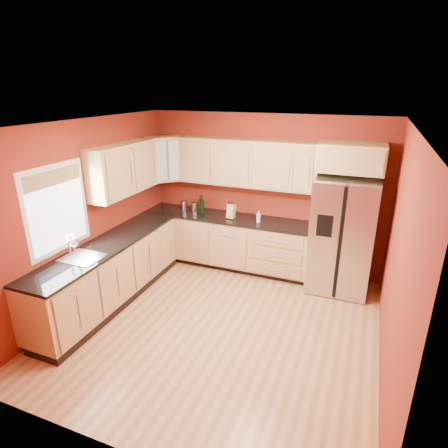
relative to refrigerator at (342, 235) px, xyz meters
The scene contains 23 objects.
floor 2.29m from the refrigerator, 129.72° to the right, with size 4.00×4.00×0.00m, color #9E6B3D.
ceiling 2.72m from the refrigerator, 129.72° to the right, with size 4.00×4.00×0.00m, color white.
wall_back 1.46m from the refrigerator, 164.48° to the left, with size 4.00×0.04×2.60m, color maroon.
wall_front 3.89m from the refrigerator, 110.43° to the right, with size 4.00×0.04×2.60m, color maroon.
wall_left 3.75m from the refrigerator, 154.12° to the right, with size 0.04×4.00×2.60m, color maroon.
wall_right 1.80m from the refrigerator, 68.20° to the right, with size 0.04×4.00×2.60m, color maroon.
base_cabinets_back 1.95m from the refrigerator, behind, with size 2.90×0.60×0.88m, color tan.
base_cabinets_left 3.49m from the refrigerator, 151.95° to the right, with size 0.60×2.80×0.88m, color tan.
countertop_back 1.90m from the refrigerator, behind, with size 2.90×0.62×0.04m, color black.
countertop_left 3.45m from the refrigerator, 151.87° to the right, with size 0.62×2.80×0.04m, color black.
upper_cabinets_back 1.87m from the refrigerator, behind, with size 2.30×0.33×0.75m, color tan.
upper_cabinets_left 3.44m from the refrigerator, 164.22° to the right, with size 0.33×1.35×0.75m, color tan.
corner_upper_cabinet 3.16m from the refrigerator, behind, with size 0.62×0.33×0.75m, color tan.
over_fridge_cabinet 1.16m from the refrigerator, 90.00° to the left, with size 0.92×0.60×0.40m, color tan.
refrigerator is the anchor object (origin of this frame).
window 4.01m from the refrigerator, 147.46° to the right, with size 0.03×0.90×1.00m, color white.
sink_faucet 3.71m from the refrigerator, 145.05° to the right, with size 0.50×0.42×0.30m, color white, non-canonical shape.
canister_left 2.71m from the refrigerator, behind, with size 0.11×0.11×0.18m, color #A5A5AA.
canister_right 2.49m from the refrigerator, behind, with size 0.11×0.11×0.19m, color #A5A5AA.
wine_bottle_a 2.35m from the refrigerator, behind, with size 0.07×0.07×0.33m, color black, non-canonical shape.
wine_bottle_b 2.40m from the refrigerator, behind, with size 0.07×0.07×0.32m, color black, non-canonical shape.
knife_block 1.80m from the refrigerator, behind, with size 0.12×0.11×0.24m, color tan.
soap_dispenser 1.31m from the refrigerator, behind, with size 0.06×0.06×0.19m, color white.
Camera 1 is at (1.62, -3.89, 3.01)m, focal length 30.00 mm.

